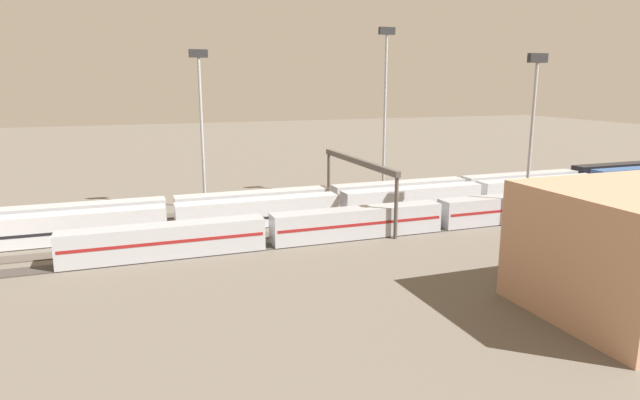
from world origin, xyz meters
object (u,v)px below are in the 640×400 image
train_on_track_1 (317,199)px  light_mast_1 (533,117)px  train_on_track_2 (326,206)px  light_mast_0 (385,92)px  light_mast_2 (201,108)px  train_on_track_4 (439,215)px  signal_gantry (358,168)px

train_on_track_1 → light_mast_1: size_ratio=5.93×
train_on_track_2 → light_mast_1: size_ratio=5.93×
light_mast_1 → light_mast_0: bearing=-70.3°
light_mast_2 → light_mast_0: bearing=176.8°
train_on_track_2 → light_mast_2: 24.96m
train_on_track_4 → signal_gantry: bearing=-52.2°
train_on_track_1 → light_mast_1: light_mast_1 is taller
train_on_track_2 → light_mast_2: size_ratio=5.65×
train_on_track_2 → signal_gantry: 7.34m
train_on_track_2 → light_mast_0: bearing=-141.6°
light_mast_2 → signal_gantry: bearing=146.2°
train_on_track_4 → train_on_track_1: bearing=-50.6°
train_on_track_2 → signal_gantry: signal_gantry is taller
train_on_track_2 → light_mast_0: (-15.18, -12.03, 16.08)m
train_on_track_2 → light_mast_1: 30.75m
train_on_track_4 → signal_gantry: 13.76m
train_on_track_1 → light_mast_2: light_mast_2 is taller
light_mast_0 → light_mast_1: bearing=109.7°
train_on_track_4 → train_on_track_2: (12.74, -10.00, 0.02)m
train_on_track_2 → light_mast_1: bearing=151.1°
train_on_track_1 → train_on_track_2: size_ratio=1.00×
light_mast_0 → signal_gantry: bearing=49.8°
light_mast_1 → signal_gantry: light_mast_1 is taller
train_on_track_2 → light_mast_2: light_mast_2 is taller
train_on_track_2 → light_mast_1: light_mast_1 is taller
light_mast_0 → signal_gantry: (10.18, 12.03, -10.70)m
train_on_track_1 → light_mast_2: bearing=-28.7°
train_on_track_4 → light_mast_1: bearing=163.6°
train_on_track_1 → light_mast_1: (-23.90, 18.41, 13.21)m
light_mast_1 → light_mast_2: (39.86, -27.16, 0.64)m
train_on_track_1 → light_mast_0: light_mast_0 is taller
train_on_track_4 → light_mast_1: light_mast_1 is taller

